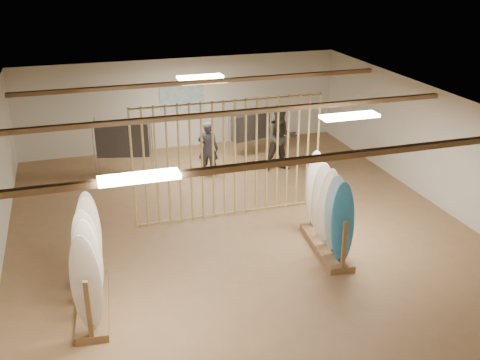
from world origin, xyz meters
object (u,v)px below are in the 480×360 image
object	(u,v)px
clothing_rack_b	(250,126)
clothing_rack_a	(123,139)
rack_right	(327,222)
shopper_a	(208,145)
rack_left	(90,276)
shopper_b	(281,134)

from	to	relation	value
clothing_rack_b	clothing_rack_a	bearing A→B (deg)	174.33
rack_right	shopper_a	bearing A→B (deg)	110.97
rack_left	shopper_a	xyz separation A→B (m)	(3.50, 5.48, 0.21)
rack_right	shopper_a	xyz separation A→B (m)	(-1.30, 4.82, 0.23)
rack_left	clothing_rack_b	world-z (taller)	rack_left
rack_right	shopper_a	world-z (taller)	rack_right
rack_right	shopper_b	size ratio (longest dim) A/B	0.95
rack_right	clothing_rack_b	xyz separation A→B (m)	(0.33, 6.05, 0.26)
clothing_rack_b	rack_left	bearing A→B (deg)	-141.86
rack_right	clothing_rack_b	size ratio (longest dim) A/B	1.47
rack_left	shopper_a	distance (m)	6.51
rack_right	rack_left	bearing A→B (deg)	-166.20
clothing_rack_b	shopper_b	bearing A→B (deg)	-88.59
shopper_a	shopper_b	xyz separation A→B (m)	(2.04, -0.23, 0.19)
rack_right	clothing_rack_a	bearing A→B (deg)	128.71
shopper_a	clothing_rack_a	bearing A→B (deg)	9.20
rack_left	clothing_rack_b	size ratio (longest dim) A/B	1.50
clothing_rack_a	shopper_a	xyz separation A→B (m)	(2.22, -0.63, -0.19)
clothing_rack_a	shopper_a	world-z (taller)	shopper_a
shopper_b	shopper_a	bearing A→B (deg)	179.99
rack_right	shopper_b	bearing A→B (deg)	86.65
rack_left	rack_right	bearing A→B (deg)	12.85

